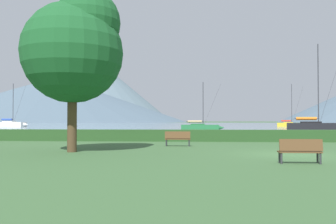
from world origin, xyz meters
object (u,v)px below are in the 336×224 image
sailboat_slip_5 (315,126)px  park_bench_under_tree (300,150)px  sailboat_slip_0 (201,127)px  park_bench_near_path (178,138)px  sailboat_slip_1 (290,124)px  sailboat_slip_3 (11,124)px  park_tree (76,46)px

sailboat_slip_5 → park_bench_under_tree: size_ratio=8.47×
sailboat_slip_0 → park_bench_near_path: bearing=-91.8°
park_bench_under_tree → sailboat_slip_1: bearing=76.5°
sailboat_slip_3 → park_tree: bearing=-52.0°
sailboat_slip_0 → park_bench_near_path: 36.37m
sailboat_slip_3 → park_bench_near_path: size_ratio=6.76×
sailboat_slip_1 → sailboat_slip_3: 72.55m
park_tree → sailboat_slip_3: bearing=119.3°
sailboat_slip_0 → park_bench_under_tree: size_ratio=4.90×
sailboat_slip_3 → park_tree: size_ratio=1.29×
sailboat_slip_5 → park_bench_under_tree: (-14.70, -44.77, -0.25)m
sailboat_slip_5 → park_bench_under_tree: sailboat_slip_5 is taller
sailboat_slip_0 → park_bench_near_path: size_ratio=4.82×
sailboat_slip_0 → sailboat_slip_3: (-47.69, 31.21, 0.17)m
sailboat_slip_1 → sailboat_slip_5: bearing=-85.3°
sailboat_slip_5 → sailboat_slip_3: bearing=164.1°
sailboat_slip_0 → sailboat_slip_1: bearing=60.2°
park_tree → sailboat_slip_0: bearing=80.0°
sailboat_slip_5 → park_tree: (-24.99, -40.21, 4.79)m
park_bench_near_path → sailboat_slip_0: bearing=87.7°
sailboat_slip_0 → sailboat_slip_3: sailboat_slip_3 is taller
sailboat_slip_3 → sailboat_slip_5: 72.87m
sailboat_slip_1 → sailboat_slip_3: size_ratio=1.02×
sailboat_slip_3 → sailboat_slip_5: size_ratio=0.81×
sailboat_slip_3 → sailboat_slip_5: bearing=-17.3°
sailboat_slip_0 → park_tree: bearing=-98.5°
park_bench_near_path → park_bench_under_tree: same height
sailboat_slip_5 → park_tree: sailboat_slip_5 is taller
sailboat_slip_3 → sailboat_slip_0: bearing=-24.5°
sailboat_slip_0 → sailboat_slip_5: sailboat_slip_5 is taller
sailboat_slip_1 → sailboat_slip_3: (-72.00, -8.88, 0.11)m
sailboat_slip_0 → sailboat_slip_5: size_ratio=0.58×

